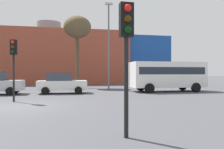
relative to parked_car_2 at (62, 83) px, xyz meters
name	(u,v)px	position (x,y,z in m)	size (l,w,h in m)	color
ground_plane	(20,106)	(-1.91, -6.91, -0.87)	(200.00, 200.00, 0.00)	#47474C
building_backdrop	(49,59)	(-2.61, 19.90, 3.24)	(39.58, 12.21, 10.30)	#9E4733
parked_car_2	(62,83)	(0.00, 0.00, 0.00)	(4.04, 1.98, 1.75)	white
white_bus	(167,74)	(9.57, -0.03, 0.75)	(6.80, 2.62, 2.72)	white
traffic_light_near_right	(127,39)	(2.05, -13.30, 1.78)	(0.36, 0.36, 3.59)	black
traffic_light_island	(13,56)	(-2.66, -4.93, 1.87)	(0.39, 0.38, 3.72)	black
bare_tree_1	(77,28)	(1.62, 6.88, 6.03)	(3.19, 3.19, 8.34)	brown
street_lamp	(109,41)	(4.52, 2.56, 4.02)	(0.80, 0.24, 8.71)	#59595E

